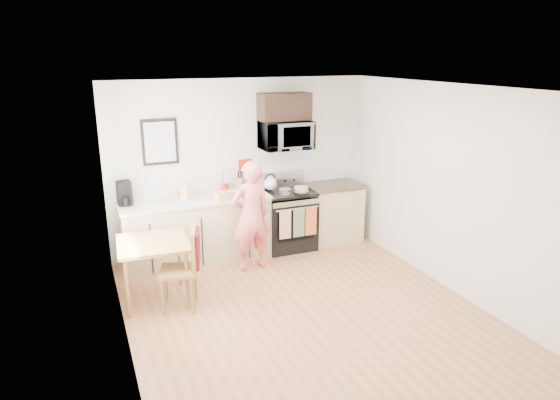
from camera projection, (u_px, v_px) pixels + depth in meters
name	position (u px, v px, depth m)	size (l,w,h in m)	color
floor	(305.00, 312.00, 5.90)	(4.60, 4.60, 0.00)	#955C39
back_wall	(242.00, 166.00, 7.56)	(4.00, 0.04, 2.60)	silver
front_wall	(448.00, 298.00, 3.49)	(4.00, 0.04, 2.60)	silver
left_wall	(119.00, 231.00, 4.79)	(0.04, 4.60, 2.60)	silver
right_wall	(450.00, 189.00, 6.26)	(0.04, 4.60, 2.60)	silver
ceiling	(309.00, 88.00, 5.16)	(4.00, 4.60, 0.04)	white
window	(113.00, 186.00, 5.44)	(0.06, 1.40, 1.50)	white
cabinet_left	(197.00, 232.00, 7.25)	(2.10, 0.60, 0.90)	#CBB282
countertop_left	(195.00, 201.00, 7.11)	(2.14, 0.64, 0.04)	beige
cabinet_right	(333.00, 213.00, 8.06)	(0.84, 0.60, 0.90)	#CBB282
countertop_right	(333.00, 185.00, 7.93)	(0.88, 0.64, 0.04)	black
range	(288.00, 221.00, 7.75)	(0.76, 0.70, 1.16)	black
microwave	(285.00, 135.00, 7.47)	(0.76, 0.51, 0.42)	#A5A5AA
upper_cabinet	(284.00, 107.00, 7.39)	(0.76, 0.35, 0.40)	black
wall_art	(160.00, 142.00, 6.97)	(0.50, 0.04, 0.65)	black
wall_trivet	(245.00, 166.00, 7.57)	(0.20, 0.02, 0.20)	#B6180F
person	(251.00, 216.00, 6.90)	(0.57, 0.37, 1.56)	#D33E3A
dining_table	(153.00, 249.00, 5.99)	(0.83, 0.83, 0.78)	brown
chair	(190.00, 258.00, 5.84)	(0.56, 0.53, 1.00)	brown
knife_block	(240.00, 184.00, 7.49)	(0.10, 0.14, 0.21)	brown
utensil_crock	(225.00, 184.00, 7.40)	(0.11, 0.11, 0.34)	#B6180F
fruit_bowl	(176.00, 196.00, 7.12)	(0.26, 0.26, 0.11)	white
milk_carton	(184.00, 192.00, 7.03)	(0.09, 0.09, 0.24)	tan
coffee_maker	(124.00, 194.00, 6.82)	(0.20, 0.28, 0.33)	black
bread_bag	(227.00, 195.00, 7.09)	(0.32, 0.15, 0.12)	tan
cake	(301.00, 190.00, 7.52)	(0.25, 0.25, 0.08)	black
kettle	(270.00, 183.00, 7.62)	(0.21, 0.21, 0.26)	white
pot	(285.00, 192.00, 7.39)	(0.18, 0.30, 0.09)	#A5A5AA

